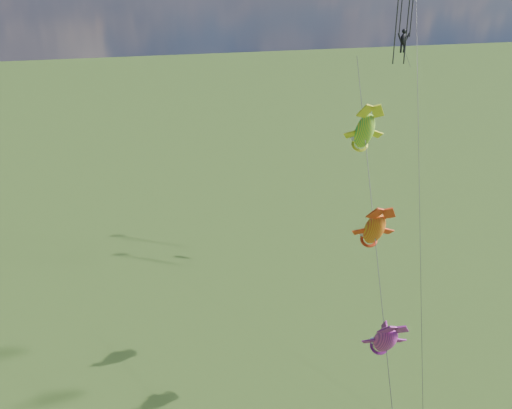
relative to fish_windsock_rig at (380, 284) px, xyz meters
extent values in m
cylinder|color=black|center=(-0.21, -0.88, -1.05)|extent=(3.75, 15.40, 18.29)
ellipsoid|color=#D833A2|center=(-0.34, -1.40, -1.66)|extent=(1.30, 2.32, 2.36)
ellipsoid|color=orange|center=(0.36, 1.47, 1.75)|extent=(1.30, 2.32, 2.36)
ellipsoid|color=green|center=(1.05, 4.34, 5.16)|extent=(1.30, 2.32, 2.36)
cylinder|color=black|center=(6.89, 8.97, 2.36)|extent=(6.04, 16.01, 25.11)
cylinder|color=black|center=(7.78, 14.33, 9.69)|extent=(0.08, 0.08, 6.95)
cylinder|color=black|center=(8.47, 14.33, 9.69)|extent=(0.08, 0.08, 6.95)
camera|label=1|loc=(-10.44, -17.92, 11.73)|focal=40.00mm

